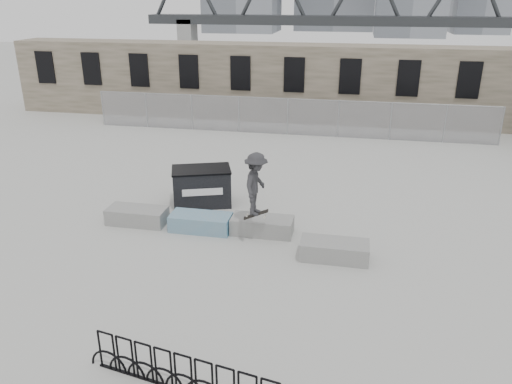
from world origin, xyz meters
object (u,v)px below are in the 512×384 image
planter_far_left (137,215)px  skateboarder (256,184)px  bike_rack (194,378)px  planter_center_left (201,222)px  planter_center_right (262,225)px  planter_offset (334,250)px  dumpster (202,186)px

planter_far_left → skateboarder: 4.60m
bike_rack → planter_center_left: bearing=106.2°
planter_far_left → planter_center_right: same height
planter_center_left → skateboarder: skateboarder is taller
skateboarder → planter_offset: bearing=-96.6°
planter_far_left → dumpster: bearing=50.4°
planter_center_left → bike_rack: bike_rack is taller
planter_center_left → skateboarder: 2.63m
dumpster → skateboarder: skateboarder is taller
dumpster → skateboarder: size_ratio=1.13×
planter_far_left → dumpster: dumpster is taller
planter_center_left → planter_offset: same height
planter_far_left → bike_rack: bearing=-58.8°
planter_far_left → bike_rack: size_ratio=0.41×
planter_center_left → planter_offset: size_ratio=1.00×
planter_center_left → planter_center_right: 2.04m
planter_far_left → planter_center_left: 2.28m
planter_far_left → bike_rack: bike_rack is taller
planter_far_left → planter_center_left: (2.28, -0.08, 0.00)m
planter_offset → bike_rack: (-2.38, -6.00, 0.14)m
planter_center_right → planter_offset: same height
planter_center_left → bike_rack: size_ratio=0.41×
planter_center_right → skateboarder: skateboarder is taller
dumpster → planter_offset: bearing=-51.8°
dumpster → planter_far_left: bearing=-148.9°
planter_center_right → dumpster: dumpster is taller
bike_rack → skateboarder: size_ratio=2.27×
planter_center_left → bike_rack: bearing=-73.8°
planter_far_left → skateboarder: bearing=-8.0°
dumpster → skateboarder: bearing=-65.1°
planter_center_left → dumpster: size_ratio=0.83×
planter_center_right → planter_offset: (2.39, -1.24, 0.00)m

